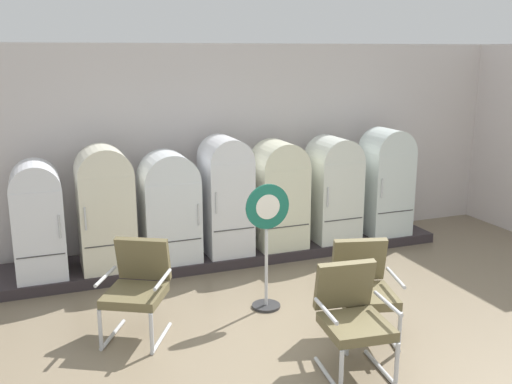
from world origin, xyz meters
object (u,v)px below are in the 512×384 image
Objects in this scene: refrigerator_0 at (38,216)px; armchair_right at (363,285)px; refrigerator_1 at (105,204)px; armchair_center at (352,313)px; refrigerator_5 at (333,186)px; refrigerator_6 at (386,178)px; refrigerator_3 at (226,192)px; armchair_left at (138,284)px; refrigerator_4 at (279,191)px; sign_stand at (267,246)px; refrigerator_2 at (169,204)px.

armchair_right is at bearing -40.32° from refrigerator_0.
armchair_center is at bearing -59.82° from refrigerator_1.
refrigerator_5 is at bearing 68.24° from armchair_right.
refrigerator_1 is 0.99× the size of refrigerator_6.
refrigerator_0 is 2.38m from refrigerator_3.
refrigerator_1 is 0.98× the size of refrigerator_3.
refrigerator_0 is 1.95m from armchair_left.
refrigerator_6 is at bearing -0.91° from refrigerator_4.
armchair_right is (-1.87, -2.49, -0.43)m from refrigerator_6.
armchair_center is (-2.30, -3.01, -0.43)m from refrigerator_6.
sign_stand is (-0.82, -1.58, -0.19)m from refrigerator_4.
refrigerator_0 reaches higher than sign_stand.
armchair_center is (-0.59, -3.04, -0.38)m from refrigerator_4.
refrigerator_2 is at bearing 66.90° from armchair_left.
armchair_right is at bearing 50.48° from armchair_center.
refrigerator_5 is 2.74m from armchair_right.
refrigerator_4 is (1.55, 0.02, 0.03)m from refrigerator_2.
refrigerator_0 is 2.83m from sign_stand.
refrigerator_1 reaches higher than sign_stand.
refrigerator_2 reaches higher than refrigerator_0.
refrigerator_0 is 0.89× the size of refrigerator_3.
armchair_left is (-3.97, -1.65, -0.43)m from refrigerator_6.
refrigerator_2 is 0.91× the size of refrigerator_3.
refrigerator_5 is (2.40, 0.02, 0.04)m from refrigerator_2.
refrigerator_0 is at bearing 177.81° from refrigerator_1.
refrigerator_4 is (2.35, 0.00, -0.04)m from refrigerator_1.
refrigerator_3 reaches higher than refrigerator_6.
refrigerator_6 is at bearing 52.63° from armchair_center.
refrigerator_6 reaches higher than armchair_right.
refrigerator_1 is at bearing 134.28° from sign_stand.
armchair_center is at bearing -100.91° from refrigerator_4.
refrigerator_5 is 2.31m from sign_stand.
sign_stand is at bearing -117.37° from refrigerator_4.
sign_stand is (-0.05, -1.59, -0.25)m from refrigerator_3.
refrigerator_3 is 1.62m from refrigerator_5.
armchair_left and armchair_center have the same top height.
refrigerator_3 is 1.00× the size of refrigerator_6.
refrigerator_6 is (2.48, -0.05, -0.01)m from refrigerator_3.
sign_stand is at bearing 98.96° from armchair_center.
armchair_right is at bearing -76.34° from refrigerator_3.
refrigerator_3 is at bearing -0.20° from refrigerator_0.
refrigerator_3 is 2.64m from armchair_right.
armchair_right is 1.00× the size of armchair_center.
refrigerator_5 is at bearing 177.61° from refrigerator_6.
refrigerator_5 is (1.62, -0.01, -0.05)m from refrigerator_3.
refrigerator_6 is 1.10× the size of sign_stand.
refrigerator_5 reaches higher than sign_stand.
armchair_right is 0.68m from armchair_center.
refrigerator_4 is at bearing 0.57° from refrigerator_2.
armchair_left is at bearing -131.21° from refrigerator_3.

